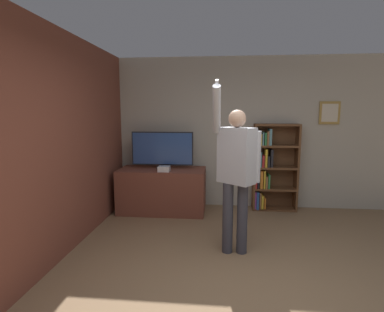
{
  "coord_description": "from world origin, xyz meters",
  "views": [
    {
      "loc": [
        -0.28,
        -2.49,
        1.74
      ],
      "look_at": [
        -0.68,
        1.73,
        1.11
      ],
      "focal_mm": 28.0,
      "sensor_mm": 36.0,
      "label": 1
    }
  ],
  "objects_px": {
    "television": "(162,150)",
    "person": "(236,168)",
    "bookshelf": "(271,168)",
    "game_console": "(164,169)"
  },
  "relations": [
    {
      "from": "television",
      "to": "person",
      "type": "height_order",
      "value": "person"
    },
    {
      "from": "bookshelf",
      "to": "person",
      "type": "relative_size",
      "value": 0.73
    },
    {
      "from": "television",
      "to": "game_console",
      "type": "relative_size",
      "value": 5.57
    },
    {
      "from": "television",
      "to": "bookshelf",
      "type": "xyz_separation_m",
      "value": [
        1.89,
        0.24,
        -0.33
      ]
    },
    {
      "from": "television",
      "to": "person",
      "type": "bearing_deg",
      "value": -51.72
    },
    {
      "from": "bookshelf",
      "to": "person",
      "type": "xyz_separation_m",
      "value": [
        -0.69,
        -1.75,
        0.32
      ]
    },
    {
      "from": "bookshelf",
      "to": "television",
      "type": "bearing_deg",
      "value": -172.82
    },
    {
      "from": "person",
      "to": "television",
      "type": "bearing_deg",
      "value": 166.62
    },
    {
      "from": "person",
      "to": "game_console",
      "type": "bearing_deg",
      "value": 170.26
    },
    {
      "from": "television",
      "to": "person",
      "type": "distance_m",
      "value": 1.92
    }
  ]
}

